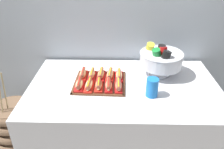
# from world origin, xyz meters

# --- Properties ---
(back_wall) EXTENTS (6.00, 0.10, 2.60)m
(back_wall) POSITION_xyz_m (0.00, 0.53, 1.30)
(back_wall) COLOR #9EA8B2
(back_wall) RESTS_ON ground_plane
(buffet_table) EXTENTS (1.50, 0.90, 0.76)m
(buffet_table) POSITION_xyz_m (0.00, 0.00, 0.40)
(buffet_table) COLOR silver
(buffet_table) RESTS_ON ground_plane
(floor_vase) EXTENTS (0.48, 0.48, 0.93)m
(floor_vase) POSITION_xyz_m (-1.02, 0.09, 0.23)
(floor_vase) COLOR brown
(floor_vase) RESTS_ON ground_plane
(serving_tray) EXTENTS (0.42, 0.37, 0.01)m
(serving_tray) POSITION_xyz_m (-0.19, 0.02, 0.77)
(serving_tray) COLOR #56331E
(serving_tray) RESTS_ON buffet_table
(hot_dog_0) EXTENTS (0.07, 0.16, 0.06)m
(hot_dog_0) POSITION_xyz_m (-0.34, -0.06, 0.80)
(hot_dog_0) COLOR red
(hot_dog_0) RESTS_ON serving_tray
(hot_dog_1) EXTENTS (0.07, 0.18, 0.06)m
(hot_dog_1) POSITION_xyz_m (-0.27, -0.06, 0.79)
(hot_dog_1) COLOR red
(hot_dog_1) RESTS_ON serving_tray
(hot_dog_2) EXTENTS (0.06, 0.16, 0.06)m
(hot_dog_2) POSITION_xyz_m (-0.19, -0.06, 0.80)
(hot_dog_2) COLOR red
(hot_dog_2) RESTS_ON serving_tray
(hot_dog_3) EXTENTS (0.06, 0.16, 0.06)m
(hot_dog_3) POSITION_xyz_m (-0.12, -0.06, 0.80)
(hot_dog_3) COLOR #B21414
(hot_dog_3) RESTS_ON serving_tray
(hot_dog_4) EXTENTS (0.06, 0.16, 0.06)m
(hot_dog_4) POSITION_xyz_m (-0.04, -0.07, 0.80)
(hot_dog_4) COLOR red
(hot_dog_4) RESTS_ON serving_tray
(hot_dog_5) EXTENTS (0.06, 0.16, 0.06)m
(hot_dog_5) POSITION_xyz_m (-0.34, 0.11, 0.80)
(hot_dog_5) COLOR red
(hot_dog_5) RESTS_ON serving_tray
(hot_dog_6) EXTENTS (0.06, 0.16, 0.06)m
(hot_dog_6) POSITION_xyz_m (-0.26, 0.11, 0.80)
(hot_dog_6) COLOR #B21414
(hot_dog_6) RESTS_ON serving_tray
(hot_dog_7) EXTENTS (0.07, 0.18, 0.06)m
(hot_dog_7) POSITION_xyz_m (-0.19, 0.10, 0.80)
(hot_dog_7) COLOR red
(hot_dog_7) RESTS_ON serving_tray
(hot_dog_8) EXTENTS (0.08, 0.18, 0.06)m
(hot_dog_8) POSITION_xyz_m (-0.11, 0.10, 0.80)
(hot_dog_8) COLOR red
(hot_dog_8) RESTS_ON serving_tray
(hot_dog_9) EXTENTS (0.06, 0.17, 0.06)m
(hot_dog_9) POSITION_xyz_m (-0.04, 0.10, 0.79)
(hot_dog_9) COLOR #B21414
(hot_dog_9) RESTS_ON serving_tray
(punch_bowl) EXTENTS (0.36, 0.36, 0.26)m
(punch_bowl) POSITION_xyz_m (0.31, 0.18, 0.91)
(punch_bowl) COLOR silver
(punch_bowl) RESTS_ON buffet_table
(cup_stack) EXTENTS (0.09, 0.09, 0.14)m
(cup_stack) POSITION_xyz_m (0.20, -0.14, 0.83)
(cup_stack) COLOR blue
(cup_stack) RESTS_ON buffet_table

